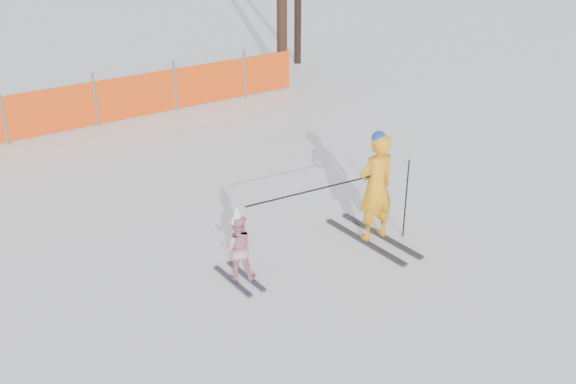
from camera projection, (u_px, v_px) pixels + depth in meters
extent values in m
plane|color=white|center=(309.00, 267.00, 9.15)|extent=(120.00, 120.00, 0.00)
cube|color=black|center=(365.00, 241.00, 9.80)|extent=(0.09, 1.73, 0.04)
cube|color=black|center=(381.00, 235.00, 9.98)|extent=(0.09, 1.73, 0.04)
imported|color=orange|center=(376.00, 187.00, 9.53)|extent=(0.64, 0.44, 1.68)
sphere|color=#1A4094|center=(379.00, 138.00, 9.20)|extent=(0.22, 0.22, 0.22)
cube|color=black|center=(232.00, 281.00, 8.80)|extent=(0.09, 0.91, 0.03)
cube|color=black|center=(246.00, 276.00, 8.91)|extent=(0.09, 0.91, 0.03)
imported|color=pink|center=(238.00, 248.00, 8.65)|extent=(0.58, 0.56, 0.95)
cone|color=white|center=(237.00, 214.00, 8.44)|extent=(0.19, 0.19, 0.24)
cylinder|color=black|center=(406.00, 199.00, 9.72)|extent=(0.02, 0.02, 1.28)
cylinder|color=black|center=(311.00, 191.00, 8.92)|extent=(2.03, 0.24, 0.02)
cylinder|color=#595960|center=(3.00, 116.00, 13.46)|extent=(0.06, 0.06, 1.25)
cylinder|color=#595960|center=(95.00, 100.00, 14.53)|extent=(0.06, 0.06, 1.25)
cylinder|color=#595960|center=(175.00, 86.00, 15.60)|extent=(0.06, 0.06, 1.25)
cylinder|color=#595960|center=(244.00, 74.00, 16.66)|extent=(0.06, 0.06, 1.25)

